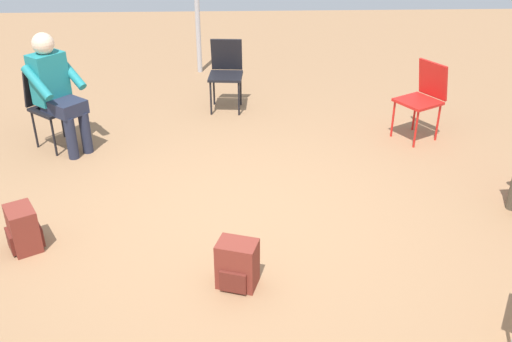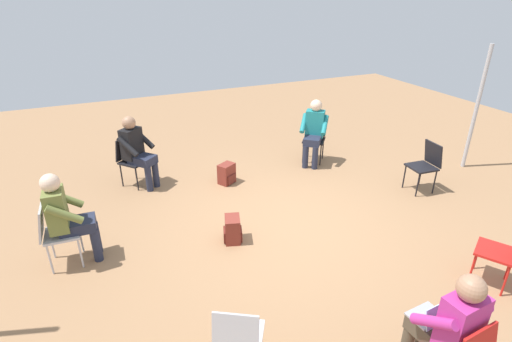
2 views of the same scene
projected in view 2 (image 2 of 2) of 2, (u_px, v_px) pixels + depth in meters
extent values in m
plane|color=#99704C|center=(285.00, 225.00, 5.83)|extent=(16.28, 16.28, 0.00)
cube|color=#B7B7BC|center=(62.00, 233.00, 4.87)|extent=(0.41, 0.41, 0.03)
cylinder|color=#B7B7BC|center=(81.00, 238.00, 5.17)|extent=(0.02, 0.02, 0.42)
cylinder|color=#B7B7BC|center=(81.00, 253.00, 4.88)|extent=(0.02, 0.02, 0.42)
cylinder|color=#B7B7BC|center=(52.00, 244.00, 5.05)|extent=(0.02, 0.02, 0.42)
cylinder|color=#B7B7BC|center=(50.00, 260.00, 4.77)|extent=(0.02, 0.02, 0.42)
cube|color=#B7B7BC|center=(41.00, 222.00, 4.72)|extent=(0.38, 0.11, 0.40)
cube|color=#B7B7BC|center=(240.00, 336.00, 3.46)|extent=(0.55, 0.55, 0.03)
cylinder|color=#B7B7BC|center=(225.00, 337.00, 3.72)|extent=(0.02, 0.02, 0.42)
cylinder|color=#B7B7BC|center=(261.00, 341.00, 3.69)|extent=(0.02, 0.02, 0.42)
cube|color=#B7B7BC|center=(235.00, 336.00, 3.19)|extent=(0.27, 0.37, 0.40)
cube|color=red|center=(496.00, 251.00, 4.54)|extent=(0.55, 0.55, 0.03)
cylinder|color=red|center=(472.00, 269.00, 4.61)|extent=(0.02, 0.02, 0.42)
cylinder|color=red|center=(477.00, 255.00, 4.86)|extent=(0.02, 0.02, 0.42)
cylinder|color=red|center=(505.00, 281.00, 4.43)|extent=(0.02, 0.02, 0.42)
cylinder|color=red|center=(509.00, 265.00, 4.68)|extent=(0.02, 0.02, 0.42)
cube|color=black|center=(134.00, 162.00, 6.82)|extent=(0.56, 0.56, 0.03)
cylinder|color=black|center=(150.00, 171.00, 6.99)|extent=(0.02, 0.02, 0.42)
cylinder|color=black|center=(137.00, 179.00, 6.71)|extent=(0.02, 0.02, 0.42)
cylinder|color=black|center=(135.00, 168.00, 7.12)|extent=(0.02, 0.02, 0.42)
cylinder|color=black|center=(122.00, 175.00, 6.85)|extent=(0.02, 0.02, 0.42)
cube|color=black|center=(124.00, 148.00, 6.81)|extent=(0.32, 0.35, 0.40)
cube|color=black|center=(422.00, 167.00, 6.62)|extent=(0.43, 0.43, 0.03)
cylinder|color=black|center=(418.00, 185.00, 6.52)|extent=(0.02, 0.02, 0.42)
cylinder|color=black|center=(404.00, 176.00, 6.81)|extent=(0.02, 0.02, 0.42)
cylinder|color=black|center=(434.00, 182.00, 6.62)|extent=(0.02, 0.02, 0.42)
cylinder|color=black|center=(421.00, 174.00, 6.91)|extent=(0.02, 0.02, 0.42)
cube|color=black|center=(433.00, 154.00, 6.58)|extent=(0.39, 0.12, 0.40)
cube|color=black|center=(314.00, 140.00, 7.74)|extent=(0.56, 0.56, 0.03)
cylinder|color=black|center=(321.00, 155.00, 7.65)|extent=(0.02, 0.02, 0.42)
cylinder|color=black|center=(303.00, 153.00, 7.73)|extent=(0.02, 0.02, 0.42)
cylinder|color=black|center=(323.00, 149.00, 7.94)|extent=(0.02, 0.02, 0.42)
cylinder|color=black|center=(306.00, 147.00, 8.03)|extent=(0.02, 0.02, 0.42)
cube|color=black|center=(316.00, 127.00, 7.82)|extent=(0.31, 0.35, 0.40)
cylinder|color=#4C4233|center=(421.00, 337.00, 3.71)|extent=(0.11, 0.11, 0.45)
cube|color=#4C4233|center=(435.00, 331.00, 3.41)|extent=(0.44, 0.33, 0.14)
cube|color=#B22D84|center=(461.00, 324.00, 3.15)|extent=(0.25, 0.36, 0.52)
sphere|color=#A87A5B|center=(471.00, 288.00, 3.00)|extent=(0.22, 0.22, 0.22)
cylinder|color=#B22D84|center=(434.00, 322.00, 3.14)|extent=(0.40, 0.12, 0.31)
cylinder|color=#B22D84|center=(467.00, 304.00, 3.31)|extent=(0.40, 0.12, 0.31)
cube|color=#9EA0A5|center=(426.00, 316.00, 3.47)|extent=(0.24, 0.32, 0.02)
cube|color=#B2D1F2|center=(439.00, 315.00, 3.34)|extent=(0.07, 0.30, 0.20)
cylinder|color=#23283D|center=(315.00, 158.00, 7.50)|extent=(0.11, 0.11, 0.45)
cylinder|color=#23283D|center=(305.00, 157.00, 7.55)|extent=(0.11, 0.11, 0.45)
cube|color=#23283D|center=(313.00, 140.00, 7.55)|extent=(0.51, 0.50, 0.14)
cube|color=teal|center=(315.00, 124.00, 7.60)|extent=(0.39, 0.40, 0.52)
sphere|color=beige|center=(316.00, 105.00, 7.44)|extent=(0.22, 0.22, 0.22)
cylinder|color=teal|center=(325.00, 125.00, 7.45)|extent=(0.36, 0.32, 0.31)
cylinder|color=teal|center=(304.00, 123.00, 7.55)|extent=(0.36, 0.32, 0.31)
cylinder|color=#23283D|center=(156.00, 174.00, 6.84)|extent=(0.11, 0.11, 0.45)
cylinder|color=#23283D|center=(149.00, 179.00, 6.70)|extent=(0.11, 0.11, 0.45)
cube|color=#23283D|center=(142.00, 159.00, 6.72)|extent=(0.51, 0.50, 0.14)
cube|color=black|center=(132.00, 143.00, 6.68)|extent=(0.39, 0.40, 0.52)
sphere|color=#A87A5B|center=(129.00, 123.00, 6.53)|extent=(0.22, 0.22, 0.22)
cylinder|color=black|center=(144.00, 139.00, 6.79)|extent=(0.36, 0.33, 0.31)
cylinder|color=black|center=(128.00, 147.00, 6.47)|extent=(0.36, 0.33, 0.31)
cylinder|color=#23283D|center=(96.00, 238.00, 5.15)|extent=(0.11, 0.11, 0.45)
cylinder|color=#23283D|center=(96.00, 245.00, 5.00)|extent=(0.11, 0.11, 0.45)
cube|color=#23283D|center=(78.00, 225.00, 4.90)|extent=(0.32, 0.43, 0.14)
cube|color=olive|center=(56.00, 210.00, 4.73)|extent=(0.35, 0.23, 0.52)
sphere|color=beige|center=(50.00, 183.00, 4.57)|extent=(0.22, 0.22, 0.22)
cylinder|color=olive|center=(66.00, 199.00, 4.92)|extent=(0.10, 0.40, 0.31)
cylinder|color=olive|center=(64.00, 215.00, 4.58)|extent=(0.10, 0.40, 0.31)
cube|color=maroon|center=(227.00, 174.00, 6.98)|extent=(0.31, 0.34, 0.36)
cube|color=maroon|center=(227.00, 178.00, 7.02)|extent=(0.31, 0.30, 0.16)
cube|color=maroon|center=(233.00, 229.00, 5.41)|extent=(0.33, 0.28, 0.36)
cube|color=maroon|center=(233.00, 234.00, 5.44)|extent=(0.26, 0.30, 0.16)
cylinder|color=#B2B2B7|center=(476.00, 109.00, 7.20)|extent=(0.07, 0.07, 2.28)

